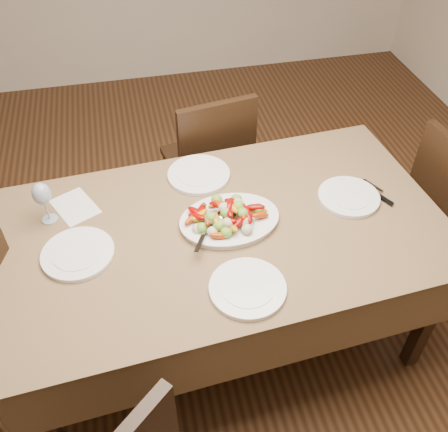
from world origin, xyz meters
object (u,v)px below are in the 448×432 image
object	(u,v)px
plate_far	(199,175)
serving_platter	(229,221)
plate_right	(349,197)
dining_table	(224,285)
plate_left	(78,254)
wine_glass	(44,202)
plate_near	(248,288)
chair_far	(206,160)

from	to	relation	value
plate_far	serving_platter	bearing A→B (deg)	-78.49
plate_right	plate_far	world-z (taller)	same
plate_far	dining_table	bearing A→B (deg)	-83.36
plate_left	wine_glass	xyz separation A→B (m)	(-0.11, 0.23, 0.09)
plate_far	wine_glass	xyz separation A→B (m)	(-0.66, -0.15, 0.09)
plate_left	plate_far	size ratio (longest dim) A/B	0.99
dining_table	plate_far	distance (m)	0.52
serving_platter	plate_right	distance (m)	0.55
dining_table	plate_right	world-z (taller)	plate_right
serving_platter	plate_near	world-z (taller)	serving_platter
plate_far	wine_glass	world-z (taller)	wine_glass
plate_near	wine_glass	size ratio (longest dim) A/B	1.39
plate_left	dining_table	bearing A→B (deg)	2.88
serving_platter	plate_left	xyz separation A→B (m)	(-0.62, -0.05, -0.00)
dining_table	wine_glass	xyz separation A→B (m)	(-0.70, 0.20, 0.48)
plate_near	wine_glass	distance (m)	0.90
plate_near	dining_table	bearing A→B (deg)	92.08
serving_platter	plate_left	size ratio (longest dim) A/B	1.43
plate_right	plate_near	world-z (taller)	same
chair_far	plate_left	size ratio (longest dim) A/B	3.36
plate_right	wine_glass	bearing A→B (deg)	173.37
serving_platter	plate_near	xyz separation A→B (m)	(-0.01, -0.35, -0.00)
plate_left	plate_near	distance (m)	0.68
plate_far	chair_far	bearing A→B (deg)	76.02
plate_near	plate_left	bearing A→B (deg)	152.89
chair_far	serving_platter	size ratio (longest dim) A/B	2.35
serving_platter	chair_far	bearing A→B (deg)	86.35
plate_far	plate_near	size ratio (longest dim) A/B	1.01
plate_left	plate_right	world-z (taller)	same
plate_left	wine_glass	world-z (taller)	wine_glass
chair_far	plate_far	size ratio (longest dim) A/B	3.31
chair_far	dining_table	bearing A→B (deg)	74.84
dining_table	plate_right	size ratio (longest dim) A/B	6.86
dining_table	plate_near	bearing A→B (deg)	-87.92
wine_glass	plate_near	bearing A→B (deg)	-36.99
chair_far	wine_glass	xyz separation A→B (m)	(-0.78, -0.63, 0.39)
dining_table	plate_far	world-z (taller)	plate_far
plate_left	plate_near	bearing A→B (deg)	-27.11
dining_table	plate_left	size ratio (longest dim) A/B	6.51
plate_far	wine_glass	distance (m)	0.68
plate_right	plate_far	distance (m)	0.68
plate_left	plate_near	xyz separation A→B (m)	(0.60, -0.31, 0.00)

